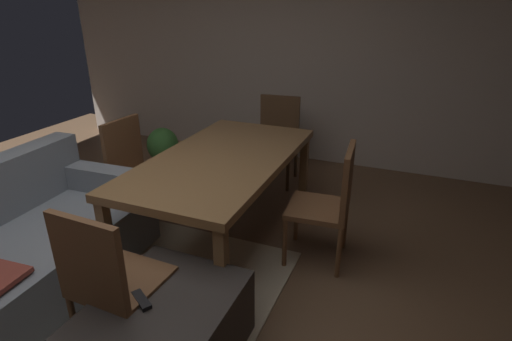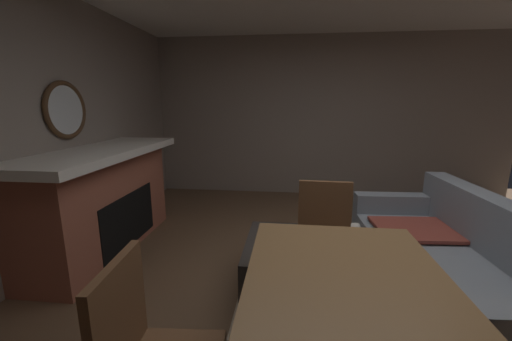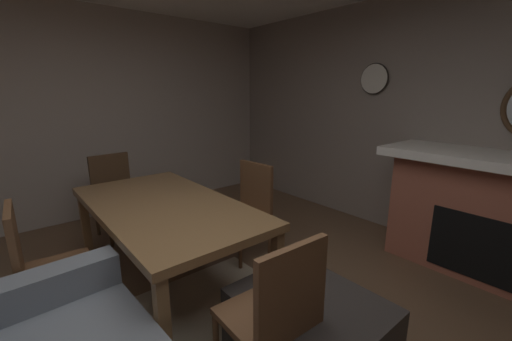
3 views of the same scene
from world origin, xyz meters
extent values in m
plane|color=brown|center=(0.00, 0.00, 0.00)|extent=(7.77, 7.77, 0.00)
cube|color=#B2A59B|center=(3.24, 0.00, 1.33)|extent=(0.12, 6.13, 2.66)
cube|color=tan|center=(-0.22, 0.09, 0.01)|extent=(2.60, 2.00, 0.01)
cube|color=slate|center=(-0.18, 0.70, 0.21)|extent=(2.08, 1.02, 0.42)
cube|color=slate|center=(0.75, 0.74, 0.52)|extent=(0.22, 0.94, 0.20)
cube|color=#2D2826|center=(-0.22, -0.52, 0.22)|extent=(0.86, 0.70, 0.43)
cube|color=black|center=(-0.26, -0.43, 0.44)|extent=(0.13, 0.16, 0.02)
cube|color=brown|center=(1.09, -0.22, 0.71)|extent=(1.90, 0.99, 0.06)
cube|color=brown|center=(0.20, 0.21, 0.34)|extent=(0.07, 0.07, 0.68)
cube|color=brown|center=(1.98, 0.21, 0.34)|extent=(0.07, 0.07, 0.68)
cube|color=brown|center=(0.20, -0.66, 0.34)|extent=(0.07, 0.07, 0.68)
cube|color=brown|center=(1.98, -0.66, 0.34)|extent=(0.07, 0.07, 0.68)
cube|color=#513823|center=(2.34, -0.22, 0.43)|extent=(0.47, 0.47, 0.04)
cube|color=#513823|center=(2.54, -0.21, 0.69)|extent=(0.07, 0.44, 0.48)
cylinder|color=#513823|center=(2.16, -0.44, 0.21)|extent=(0.04, 0.04, 0.41)
cylinder|color=#513823|center=(2.13, -0.04, 0.21)|extent=(0.04, 0.04, 0.41)
cylinder|color=#513823|center=(2.56, -0.41, 0.21)|extent=(0.04, 0.04, 0.41)
cylinder|color=#513823|center=(2.52, -0.01, 0.21)|extent=(0.04, 0.04, 0.41)
cube|color=brown|center=(1.09, 0.57, 0.43)|extent=(0.47, 0.47, 0.04)
cube|color=brown|center=(1.10, 0.77, 0.69)|extent=(0.44, 0.07, 0.48)
cylinder|color=brown|center=(1.28, 0.36, 0.21)|extent=(0.04, 0.04, 0.41)
cylinder|color=brown|center=(0.88, 0.38, 0.21)|extent=(0.04, 0.04, 0.41)
cylinder|color=brown|center=(1.30, 0.76, 0.21)|extent=(0.04, 0.04, 0.41)
cylinder|color=brown|center=(0.90, 0.78, 0.21)|extent=(0.04, 0.04, 0.41)
cube|color=brown|center=(1.09, -1.02, 0.43)|extent=(0.47, 0.47, 0.04)
cube|color=brown|center=(1.11, -1.22, 0.69)|extent=(0.44, 0.07, 0.48)
cylinder|color=brown|center=(0.88, -0.83, 0.21)|extent=(0.04, 0.04, 0.41)
cylinder|color=brown|center=(1.27, -0.80, 0.21)|extent=(0.04, 0.04, 0.41)
cylinder|color=brown|center=(0.91, -1.23, 0.21)|extent=(0.04, 0.04, 0.41)
cylinder|color=brown|center=(1.31, -1.20, 0.21)|extent=(0.04, 0.04, 0.41)
cube|color=brown|center=(-0.16, -0.22, 0.43)|extent=(0.46, 0.46, 0.04)
cube|color=brown|center=(-0.36, -0.22, 0.69)|extent=(0.06, 0.44, 0.48)
cylinder|color=brown|center=(0.05, -0.03, 0.21)|extent=(0.04, 0.04, 0.41)
cylinder|color=brown|center=(0.03, -0.43, 0.21)|extent=(0.04, 0.04, 0.41)
cylinder|color=brown|center=(-0.35, -0.02, 0.21)|extent=(0.04, 0.04, 0.41)
cylinder|color=#474C51|center=(2.19, 1.13, 0.08)|extent=(0.23, 0.23, 0.16)
ellipsoid|color=#387233|center=(2.19, 1.13, 0.30)|extent=(0.37, 0.37, 0.41)
camera|label=1|loc=(-1.57, -1.60, 1.87)|focal=28.20mm
camera|label=2|loc=(2.17, -0.52, 1.56)|focal=21.59mm
camera|label=3|loc=(-1.26, 0.77, 1.62)|focal=22.17mm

